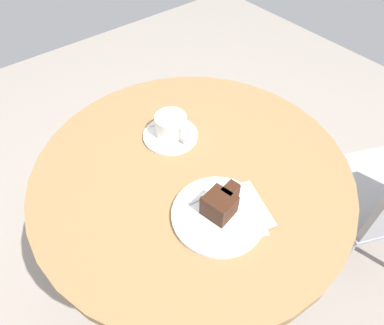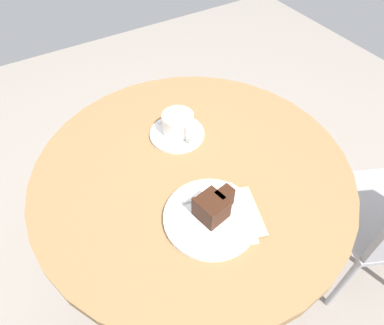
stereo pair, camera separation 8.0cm
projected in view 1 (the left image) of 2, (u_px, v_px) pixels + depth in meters
name	position (u px, v px, depth m)	size (l,w,h in m)	color
ground_plane	(192.00, 281.00, 1.50)	(4.40, 4.40, 0.01)	gray
cafe_table	(192.00, 194.00, 1.03)	(0.88, 0.88, 0.75)	olive
saucer	(171.00, 135.00, 1.02)	(0.16, 0.16, 0.01)	white
coffee_cup	(171.00, 125.00, 1.00)	(0.13, 0.09, 0.06)	white
teaspoon	(171.00, 120.00, 1.06)	(0.04, 0.10, 0.00)	silver
cake_plate	(218.00, 215.00, 0.83)	(0.23, 0.23, 0.01)	white
cake_slice	(221.00, 204.00, 0.81)	(0.08, 0.10, 0.06)	#422619
fork	(218.00, 190.00, 0.87)	(0.04, 0.15, 0.00)	silver
napkin	(231.00, 212.00, 0.84)	(0.22, 0.22, 0.00)	tan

